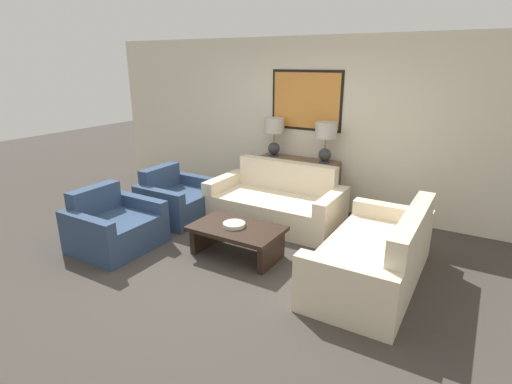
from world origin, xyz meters
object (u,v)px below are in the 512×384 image
Objects in this scene: couch_by_back_wall at (276,204)px; console_table at (297,184)px; table_lamp_right at (326,136)px; decorative_bowl at (234,225)px; coffee_table at (237,234)px; armchair_near_back_wall at (177,201)px; armchair_near_camera at (114,227)px; couch_by_side at (376,258)px; table_lamp_left at (274,131)px.

console_table is at bearing 90.00° from couch_by_back_wall.
table_lamp_right is (0.44, -0.00, 0.81)m from console_table.
table_lamp_right reaches higher than decorative_bowl.
coffee_table is 4.04× the size of decorative_bowl.
armchair_near_camera is (0.00, -1.19, 0.00)m from armchair_near_back_wall.
couch_by_side reaches higher than armchair_near_camera.
console_table is 0.74m from couch_by_back_wall.
decorative_bowl is at bearing -171.08° from couch_by_side.
armchair_near_back_wall is at bearing 90.00° from armchair_near_camera.
couch_by_side is at bearing -6.32° from armchair_near_back_wall.
armchair_near_camera is (-1.38, -1.78, -0.02)m from couch_by_back_wall.
armchair_near_back_wall is 1.19m from armchair_near_camera.
table_lamp_right is at bearing 79.84° from coffee_table.
table_lamp_left is 0.32× the size of couch_by_side.
coffee_table is at bearing -171.13° from couch_by_side.
console_table is at bearing 135.75° from couch_by_side.
decorative_bowl is 0.27× the size of armchair_near_back_wall.
table_lamp_left is at bearing 121.05° from couch_by_back_wall.
armchair_near_back_wall is at bearing 157.44° from decorative_bowl.
table_lamp_right is 0.56× the size of coffee_table.
couch_by_back_wall reaches higher than decorative_bowl.
decorative_bowl is 0.27× the size of armchair_near_camera.
table_lamp_right is 0.62× the size of armchair_near_back_wall.
table_lamp_left is at bearing 69.36° from armchair_near_camera.
coffee_table is (0.10, -1.92, -0.13)m from console_table.
armchair_near_back_wall is (-0.95, -1.32, -0.95)m from table_lamp_left.
couch_by_side is at bearing -37.78° from table_lamp_left.
couch_by_back_wall is 1.51m from armchair_near_back_wall.
armchair_near_camera is at bearing -125.98° from table_lamp_right.
couch_by_side is 1.95× the size of armchair_near_camera.
couch_by_back_wall is at bearing 92.98° from decorative_bowl.
table_lamp_right is 2.29m from couch_by_side.
table_lamp_left is 2.15m from decorative_bowl.
armchair_near_back_wall is (-1.45, 0.60, -0.14)m from decorative_bowl.
table_lamp_right is at bearing 78.92° from decorative_bowl.
table_lamp_right is 2.44m from armchair_near_back_wall.
decorative_bowl is at bearing -88.15° from console_table.
couch_by_side is at bearing -52.65° from table_lamp_right.
couch_by_back_wall is 1.95× the size of armchair_near_back_wall.
couch_by_back_wall is 7.11× the size of decorative_bowl.
decorative_bowl is at bearing -75.40° from table_lamp_left.
console_table reaches higher than coffee_table.
couch_by_back_wall is 1.76× the size of coffee_table.
console_table is 0.92m from table_lamp_right.
console_table is at bearing 0.00° from table_lamp_left.
couch_by_back_wall is 1.19m from coffee_table.
couch_by_back_wall reaches higher than armchair_near_camera.
decorative_bowl is (0.06, -1.19, 0.12)m from couch_by_back_wall.
console_table is at bearing 91.85° from decorative_bowl.
couch_by_back_wall is 1.00× the size of couch_by_side.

